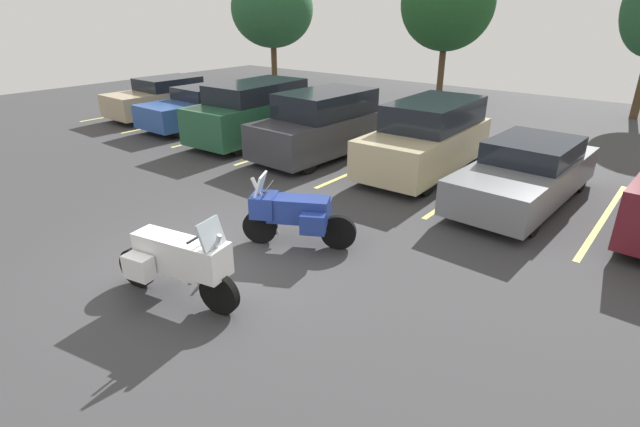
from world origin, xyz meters
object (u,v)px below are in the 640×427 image
object	(u,v)px
car_grey	(526,173)
car_charcoal	(322,125)
car_blue	(202,107)
car_champagne	(427,138)
motorcycle_second	(294,213)
car_tan	(165,97)
motorcycle_touring	(178,260)
car_green	(255,112)

from	to	relation	value
car_grey	car_charcoal	bearing A→B (deg)	179.58
car_blue	car_champagne	distance (m)	8.96
motorcycle_second	car_blue	world-z (taller)	car_blue
motorcycle_second	car_tan	xyz separation A→B (m)	(-11.80, 5.41, 0.09)
motorcycle_second	car_grey	world-z (taller)	car_grey
car_tan	car_charcoal	distance (m)	8.50
car_tan	motorcycle_touring	bearing A→B (deg)	-33.88
car_blue	car_champagne	bearing A→B (deg)	2.44
car_champagne	car_grey	xyz separation A→B (m)	(2.79, -0.61, -0.24)
car_green	car_tan	bearing A→B (deg)	175.56
motorcycle_touring	car_champagne	distance (m)	8.00
car_blue	car_green	world-z (taller)	car_green
car_blue	car_green	xyz separation A→B (m)	(3.01, -0.20, 0.23)
car_blue	car_champagne	size ratio (longest dim) A/B	0.97
motorcycle_second	car_charcoal	size ratio (longest dim) A/B	0.43
motorcycle_touring	car_tan	distance (m)	14.10
motorcycle_second	car_champagne	xyz separation A→B (m)	(-0.18, 5.55, 0.27)
motorcycle_touring	car_grey	distance (m)	7.88
car_blue	car_green	size ratio (longest dim) A/B	0.94
car_charcoal	car_champagne	size ratio (longest dim) A/B	0.98
car_green	car_grey	world-z (taller)	car_green
car_tan	car_blue	world-z (taller)	car_tan
motorcycle_touring	car_grey	bearing A→B (deg)	69.87
car_green	car_charcoal	xyz separation A→B (m)	(2.81, 0.02, -0.03)
car_champagne	car_grey	world-z (taller)	car_champagne
car_blue	motorcycle_touring	bearing A→B (deg)	-40.15
car_tan	car_grey	xyz separation A→B (m)	(14.42, -0.47, -0.06)
motorcycle_second	car_champagne	size ratio (longest dim) A/B	0.42
motorcycle_second	car_green	distance (m)	7.89
car_green	car_grey	xyz separation A→B (m)	(8.74, -0.02, -0.27)
motorcycle_touring	car_tan	size ratio (longest dim) A/B	0.50
motorcycle_second	car_grey	distance (m)	5.59
motorcycle_second	car_champagne	distance (m)	5.56
motorcycle_touring	car_charcoal	size ratio (longest dim) A/B	0.50
car_tan	car_champagne	distance (m)	11.63
car_green	motorcycle_second	bearing A→B (deg)	-39.05
car_green	car_champagne	bearing A→B (deg)	5.58
car_tan	car_green	bearing A→B (deg)	-4.44
motorcycle_touring	car_charcoal	bearing A→B (deg)	113.40
motorcycle_second	car_tan	world-z (taller)	car_tan
motorcycle_touring	car_blue	size ratio (longest dim) A/B	0.51
motorcycle_second	car_green	xyz separation A→B (m)	(-6.12, 4.97, 0.30)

